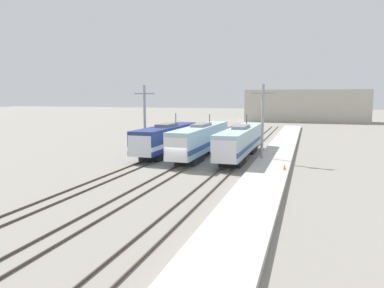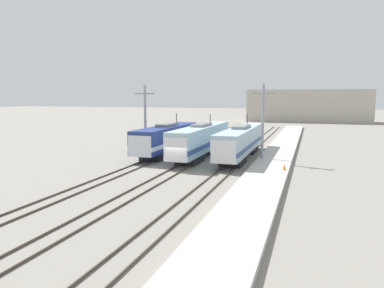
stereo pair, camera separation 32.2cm
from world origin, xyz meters
name	(u,v)px [view 1 (the left image)]	position (x,y,z in m)	size (l,w,h in m)	color
ground_plane	(178,170)	(0.00, 0.00, 0.00)	(400.00, 400.00, 0.00)	gray
rail_pair_far_left	(135,167)	(-4.99, 0.00, 0.07)	(1.51, 120.00, 0.15)	#4C4238
rail_pair_center	(178,169)	(0.00, 0.00, 0.07)	(1.51, 120.00, 0.15)	#4C4238
rail_pair_far_right	(224,172)	(4.99, 0.00, 0.07)	(1.51, 120.00, 0.15)	#4C4238
locomotive_far_left	(165,139)	(-4.99, 9.14, 2.15)	(3.11, 16.88, 5.38)	black
locomotive_center	(200,140)	(0.00, 8.59, 2.23)	(2.81, 19.35, 5.31)	#232326
locomotive_far_right	(240,142)	(4.99, 9.43, 2.14)	(2.89, 19.94, 5.32)	#232326
catenary_tower_left	(145,119)	(-7.34, 7.93, 4.84)	(2.77, 0.34, 9.24)	gray
catenary_tower_right	(262,121)	(7.88, 7.93, 4.84)	(2.77, 0.34, 9.24)	gray
platform	(267,173)	(9.39, 0.00, 0.22)	(4.00, 120.00, 0.45)	#B7B5AD
traffic_cone	(285,167)	(10.97, 1.19, 0.76)	(0.31, 0.31, 0.62)	orange
depot_building	(306,106)	(12.07, 83.21, 4.86)	(35.87, 10.92, 9.71)	#B2AD9E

